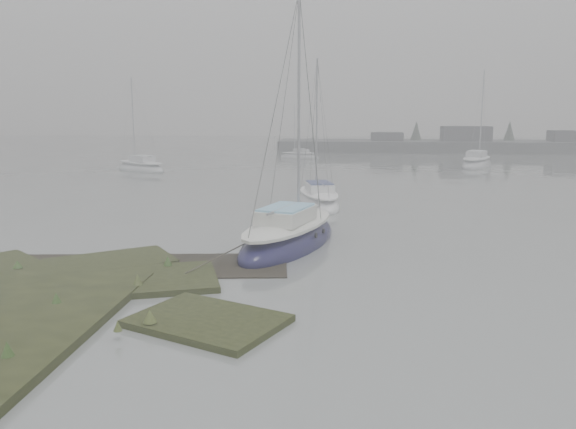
# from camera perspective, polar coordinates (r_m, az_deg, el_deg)

# --- Properties ---
(ground) EXTENTS (160.00, 160.00, 0.00)m
(ground) POSITION_cam_1_polar(r_m,az_deg,el_deg) (43.66, 0.25, 3.69)
(ground) COLOR slate
(ground) RESTS_ON ground
(far_shoreline) EXTENTS (60.00, 8.00, 4.15)m
(far_shoreline) POSITION_cam_1_polar(r_m,az_deg,el_deg) (78.75, 22.30, 6.53)
(far_shoreline) COLOR #4C4F51
(far_shoreline) RESTS_ON ground
(sailboat_main) EXTENTS (4.54, 7.67, 10.29)m
(sailboat_main) POSITION_cam_1_polar(r_m,az_deg,el_deg) (21.51, 0.12, -2.42)
(sailboat_main) COLOR #121035
(sailboat_main) RESTS_ON ground
(sailboat_white) EXTENTS (3.25, 6.36, 8.57)m
(sailboat_white) POSITION_cam_1_polar(r_m,az_deg,el_deg) (30.97, 3.12, 1.41)
(sailboat_white) COLOR silver
(sailboat_white) RESTS_ON ground
(sailboat_far_a) EXTENTS (6.18, 5.29, 8.72)m
(sailboat_far_a) POSITION_cam_1_polar(r_m,az_deg,el_deg) (51.04, -14.73, 4.63)
(sailboat_far_a) COLOR silver
(sailboat_far_a) RESTS_ON ground
(sailboat_far_b) EXTENTS (5.00, 7.16, 9.68)m
(sailboat_far_b) POSITION_cam_1_polar(r_m,az_deg,el_deg) (56.17, 18.61, 4.95)
(sailboat_far_b) COLOR #B4BABF
(sailboat_far_b) RESTS_ON ground
(sailboat_far_c) EXTENTS (4.91, 3.00, 6.59)m
(sailboat_far_c) POSITION_cam_1_polar(r_m,az_deg,el_deg) (63.24, 1.18, 5.95)
(sailboat_far_c) COLOR #B8BCC3
(sailboat_far_c) RESTS_ON ground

